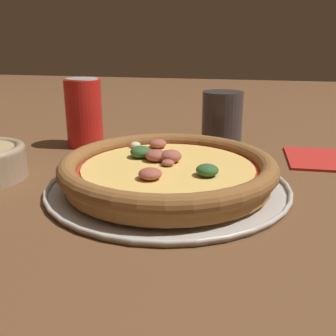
{
  "coord_description": "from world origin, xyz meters",
  "views": [
    {
      "loc": [
        0.48,
        0.11,
        0.19
      ],
      "look_at": [
        0.0,
        0.0,
        0.03
      ],
      "focal_mm": 42.0,
      "sensor_mm": 36.0,
      "label": 1
    }
  ],
  "objects_px": {
    "pizza_tray": "(168,185)",
    "pizza": "(168,169)",
    "drinking_cup": "(222,117)",
    "beverage_can": "(84,113)",
    "napkin": "(321,158)"
  },
  "relations": [
    {
      "from": "pizza_tray",
      "to": "drinking_cup",
      "type": "xyz_separation_m",
      "value": [
        -0.26,
        0.05,
        0.04
      ]
    },
    {
      "from": "drinking_cup",
      "to": "pizza",
      "type": "bearing_deg",
      "value": -10.24
    },
    {
      "from": "pizza_tray",
      "to": "pizza",
      "type": "xyz_separation_m",
      "value": [
        -0.0,
        -0.0,
        0.02
      ]
    },
    {
      "from": "beverage_can",
      "to": "drinking_cup",
      "type": "bearing_deg",
      "value": 108.07
    },
    {
      "from": "pizza",
      "to": "beverage_can",
      "type": "height_order",
      "value": "beverage_can"
    },
    {
      "from": "napkin",
      "to": "beverage_can",
      "type": "bearing_deg",
      "value": -90.62
    },
    {
      "from": "drinking_cup",
      "to": "napkin",
      "type": "distance_m",
      "value": 0.2
    },
    {
      "from": "napkin",
      "to": "pizza_tray",
      "type": "bearing_deg",
      "value": -50.66
    },
    {
      "from": "pizza_tray",
      "to": "beverage_can",
      "type": "xyz_separation_m",
      "value": [
        -0.18,
        -0.2,
        0.06
      ]
    },
    {
      "from": "beverage_can",
      "to": "pizza_tray",
      "type": "bearing_deg",
      "value": 47.09
    },
    {
      "from": "napkin",
      "to": "beverage_can",
      "type": "relative_size",
      "value": 1.06
    },
    {
      "from": "pizza",
      "to": "beverage_can",
      "type": "distance_m",
      "value": 0.27
    },
    {
      "from": "pizza_tray",
      "to": "pizza",
      "type": "distance_m",
      "value": 0.02
    },
    {
      "from": "pizza",
      "to": "beverage_can",
      "type": "xyz_separation_m",
      "value": [
        -0.18,
        -0.2,
        0.03
      ]
    },
    {
      "from": "pizza_tray",
      "to": "beverage_can",
      "type": "bearing_deg",
      "value": -132.91
    }
  ]
}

